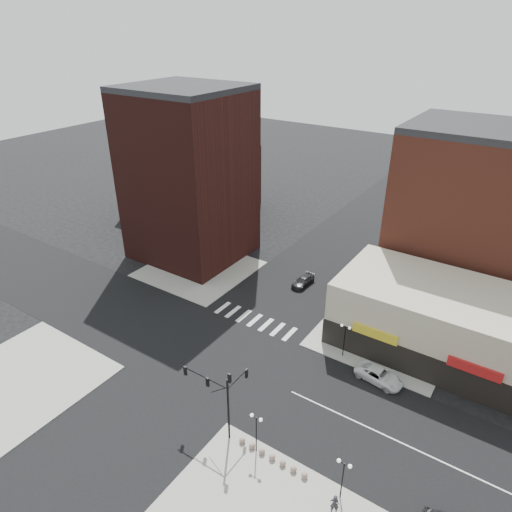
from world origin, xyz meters
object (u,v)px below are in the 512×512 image
Objects in this scene: traffic_signal at (222,391)px; dark_sedan_north at (303,281)px; street_lamp_se_a at (256,425)px; pedestrian at (335,504)px; white_suv at (379,376)px; street_lamp_se_b at (343,471)px; street_lamp_ne at (345,333)px.

dark_sedan_north is at bearing 103.38° from traffic_signal.
street_lamp_se_a reaches higher than pedestrian.
white_suv is at bearing -104.54° from pedestrian.
traffic_signal is 4.12m from street_lamp_se_a.
dark_sedan_north is at bearing 110.54° from street_lamp_se_a.
pedestrian is (11.85, -1.52, -3.90)m from traffic_signal.
pedestrian is (0.09, -1.35, -2.23)m from street_lamp_se_b.
pedestrian is (18.28, -28.55, 0.43)m from dark_sedan_north.
traffic_signal is at bearing 179.18° from street_lamp_se_b.
traffic_signal is at bearing 177.43° from street_lamp_se_a.
pedestrian is at bearing -86.33° from street_lamp_se_b.
traffic_signal is at bearing 153.92° from white_suv.
traffic_signal is 16.62m from street_lamp_ne.
traffic_signal is 28.12m from dark_sedan_north.
street_lamp_se_a is at bearing -32.34° from pedestrian.
street_lamp_se_b is (11.76, -0.17, -1.67)m from traffic_signal.
street_lamp_se_b reaches higher than dark_sedan_north.
traffic_signal reaches higher than street_lamp_se_a.
street_lamp_se_b is at bearing -66.37° from street_lamp_ne.
white_suv is 2.71× the size of pedestrian.
street_lamp_se_a is (3.76, -0.17, -1.67)m from traffic_signal.
street_lamp_se_a reaches higher than white_suv.
street_lamp_se_b reaches higher than white_suv.
white_suv is 20.40m from dark_sedan_north.
street_lamp_se_b is 2.22× the size of pedestrian.
street_lamp_se_a is at bearing 180.00° from street_lamp_se_b.
street_lamp_ne is at bearing -90.64° from pedestrian.
white_suv is at bearing -35.46° from dark_sedan_north.
street_lamp_se_a reaches higher than dark_sedan_north.
street_lamp_se_a is 0.82× the size of white_suv.
traffic_signal reaches higher than street_lamp_se_b.
white_suv reaches higher than dark_sedan_north.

